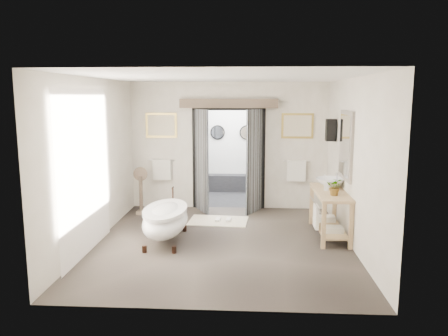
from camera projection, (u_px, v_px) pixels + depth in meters
The scene contains 13 objects.
ground_plane at pixel (222, 242), 7.79m from camera, with size 5.00×5.00×0.00m, color #544A41.
room_shell at pixel (219, 139), 7.38m from camera, with size 4.52×5.02×2.91m.
shower_room at pixel (231, 160), 11.57m from camera, with size 2.22×2.01×2.51m.
back_wall_dressing at pixel (228, 142), 9.81m from camera, with size 3.82×0.77×2.52m.
clawfoot_tub at pixel (166, 219), 7.80m from camera, with size 0.76×1.70×0.83m.
vanity at pixel (329, 209), 8.10m from camera, with size 0.57×1.60×0.85m.
pedestal_mirror at pixel (141, 194), 9.60m from camera, with size 0.31×0.20×1.06m.
rug at pixel (218, 221), 9.11m from camera, with size 1.20×0.80×0.01m, color beige.
slippers at pixel (223, 220), 9.09m from camera, with size 0.34×0.25×0.05m.
basin at pixel (330, 183), 8.31m from camera, with size 0.55×0.55×0.19m, color white.
plant at pixel (335, 187), 7.67m from camera, with size 0.28×0.24×0.31m, color gray.
soap_bottle_a at pixel (326, 186), 8.10m from camera, with size 0.08×0.08×0.18m, color gray.
soap_bottle_b at pixel (325, 179), 8.72m from camera, with size 0.14×0.14×0.19m, color gray.
Camera 1 is at (0.47, -7.45, 2.58)m, focal length 35.00 mm.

